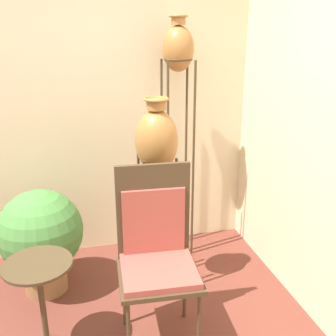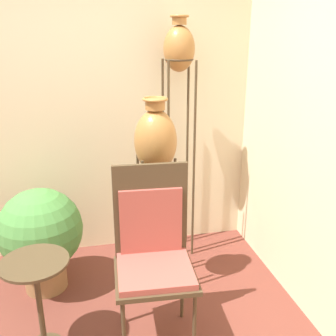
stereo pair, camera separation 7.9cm
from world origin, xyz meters
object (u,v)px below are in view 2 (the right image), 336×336
(side_table, at_px, (37,288))
(vase_stand_tall, at_px, (179,61))
(vase_stand_medium, at_px, (156,143))
(potted_plant, at_px, (41,234))
(chair, at_px, (153,247))

(side_table, bearing_deg, vase_stand_tall, 41.61)
(vase_stand_tall, distance_m, side_table, 1.94)
(vase_stand_medium, bearing_deg, vase_stand_tall, 59.86)
(vase_stand_medium, height_order, potted_plant, vase_stand_medium)
(vase_stand_tall, height_order, vase_stand_medium, vase_stand_tall)
(chair, bearing_deg, potted_plant, 142.58)
(side_table, distance_m, potted_plant, 0.66)
(vase_stand_tall, relative_size, chair, 1.76)
(potted_plant, bearing_deg, vase_stand_medium, -11.13)
(chair, height_order, potted_plant, chair)
(side_table, height_order, potted_plant, potted_plant)
(vase_stand_tall, bearing_deg, vase_stand_medium, -120.14)
(vase_stand_tall, xyz_separation_m, potted_plant, (-1.15, -0.33, -1.23))
(vase_stand_tall, distance_m, vase_stand_medium, 0.78)
(chair, xyz_separation_m, potted_plant, (-0.74, 0.65, -0.18))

